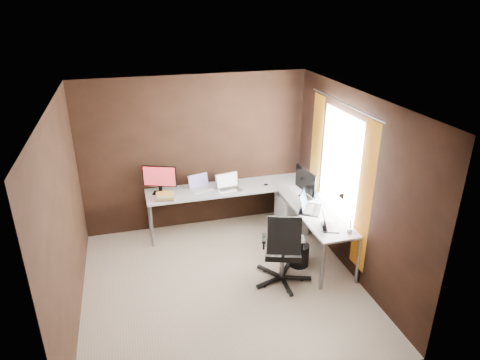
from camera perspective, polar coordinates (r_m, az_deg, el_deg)
name	(u,v)px	position (r m, az deg, el deg)	size (l,w,h in m)	color
room	(246,195)	(5.37, 0.83, -1.96)	(3.60, 3.60, 2.50)	beige
desk	(260,200)	(6.60, 2.64, -2.65)	(2.65, 2.25, 0.73)	white
drawer_pedestal	(291,214)	(7.05, 6.87, -4.46)	(0.42, 0.50, 0.60)	white
monitor_left	(160,178)	(6.70, -10.67, 0.25)	(0.50, 0.23, 0.45)	black
monitor_right	(306,182)	(6.49, 8.75, -0.29)	(0.16, 0.57, 0.47)	black
laptop_white	(200,186)	(6.85, -5.35, -0.77)	(0.38, 0.32, 0.22)	white
laptop_silver	(228,186)	(6.80, -1.57, -0.83)	(0.41, 0.32, 0.25)	silver
laptop_black_big	(308,206)	(6.24, 9.03, -3.44)	(0.46, 0.50, 0.27)	black
laptop_black_small	(328,224)	(5.83, 11.66, -5.83)	(0.30, 0.35, 0.20)	black
book_stack	(165,196)	(6.59, -9.95, -2.13)	(0.32, 0.28, 0.09)	tan
mouse_left	(165,199)	(6.55, -9.99, -2.56)	(0.08, 0.05, 0.03)	black
mouse_corner	(266,185)	(6.96, 3.49, -0.62)	(0.08, 0.05, 0.03)	black
desk_lamp	(345,208)	(5.67, 13.86, -3.66)	(0.18, 0.21, 0.53)	slate
office_chair	(282,262)	(5.82, 5.66, -10.80)	(0.61, 0.64, 1.08)	black
wastebasket	(299,255)	(6.27, 7.87, -9.85)	(0.28, 0.28, 0.33)	black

